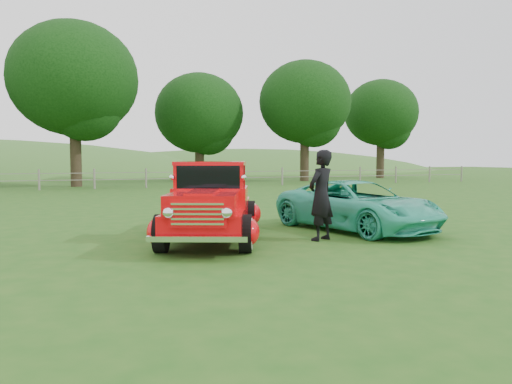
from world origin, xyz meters
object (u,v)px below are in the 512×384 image
object	(u,v)px
tree_near_west	(74,79)
teal_sedan	(357,206)
red_pickup	(211,205)
tree_mid_east	(305,102)
tree_near_east	(199,113)
tree_far_east	(381,113)
man	(321,195)

from	to	relation	value
tree_near_west	teal_sedan	distance (m)	24.51
tree_near_west	red_pickup	bearing A→B (deg)	-82.80
tree_mid_east	red_pickup	bearing A→B (deg)	-119.50
tree_near_east	red_pickup	distance (m)	27.97
tree_near_west	tree_near_east	size ratio (longest dim) A/B	1.25
tree_near_east	teal_sedan	xyz separation A→B (m)	(-2.19, -26.72, -4.61)
tree_near_west	teal_sedan	xyz separation A→B (m)	(6.81, -22.72, -6.16)
tree_near_west	tree_far_east	size ratio (longest dim) A/B	1.18
tree_near_west	man	world-z (taller)	tree_near_west
tree_near_west	tree_far_east	xyz separation A→B (m)	(26.00, 5.00, -0.94)
tree_near_east	tree_mid_east	bearing A→B (deg)	-14.04
tree_near_east	man	distance (m)	28.38
tree_far_east	tree_near_west	bearing A→B (deg)	-169.11
tree_mid_east	tree_far_east	world-z (taller)	tree_mid_east
tree_far_east	tree_near_east	bearing A→B (deg)	-176.63
tree_near_west	red_pickup	world-z (taller)	tree_near_west
red_pickup	teal_sedan	xyz separation A→B (m)	(3.92, 0.21, -0.16)
man	tree_near_west	bearing A→B (deg)	-106.71
teal_sedan	tree_near_east	bearing A→B (deg)	70.37
tree_near_east	red_pickup	size ratio (longest dim) A/B	1.58
man	red_pickup	bearing A→B (deg)	-49.79
red_pickup	man	size ratio (longest dim) A/B	2.58
red_pickup	tree_near_west	bearing A→B (deg)	117.98
tree_mid_east	man	size ratio (longest dim) A/B	4.62
tree_near_west	tree_near_east	distance (m)	9.97
man	tree_near_east	bearing A→B (deg)	-126.81
tree_mid_east	teal_sedan	bearing A→B (deg)	-112.40
tree_mid_east	red_pickup	world-z (taller)	tree_mid_east
teal_sedan	man	world-z (taller)	man
tree_near_west	tree_mid_east	world-z (taller)	tree_near_west
tree_near_west	tree_mid_east	distance (m)	17.13
tree_near_east	tree_mid_east	distance (m)	8.30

